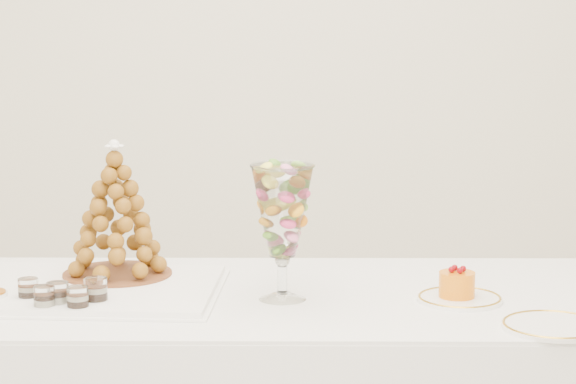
{
  "coord_description": "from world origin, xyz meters",
  "views": [
    {
      "loc": [
        0.13,
        -2.52,
        1.44
      ],
      "look_at": [
        0.08,
        0.22,
        0.97
      ],
      "focal_mm": 70.0,
      "sensor_mm": 36.0,
      "label": 1
    }
  ],
  "objects": [
    {
      "name": "lace_tray",
      "position": [
        -0.4,
        0.12,
        0.74
      ],
      "size": [
        0.62,
        0.48,
        0.02
      ],
      "primitive_type": "cube",
      "rotation": [
        0.0,
        0.0,
        -0.04
      ],
      "color": "white",
      "rests_on": "buffet_table"
    },
    {
      "name": "macaron_vase",
      "position": [
        0.07,
        0.08,
        0.94
      ],
      "size": [
        0.15,
        0.15,
        0.32
      ],
      "color": "white",
      "rests_on": "buffet_table"
    },
    {
      "name": "cake_plate",
      "position": [
        0.49,
        0.07,
        0.74
      ],
      "size": [
        0.2,
        0.2,
        0.01
      ],
      "primitive_type": "cylinder",
      "color": "white",
      "rests_on": "buffet_table"
    },
    {
      "name": "spare_plate",
      "position": [
        0.66,
        -0.16,
        0.74
      ],
      "size": [
        0.22,
        0.22,
        0.01
      ],
      "primitive_type": "cylinder",
      "color": "white",
      "rests_on": "buffet_table"
    },
    {
      "name": "verrine_a",
      "position": [
        -0.53,
        0.01,
        0.77
      ],
      "size": [
        0.05,
        0.05,
        0.06
      ],
      "primitive_type": "cylinder",
      "rotation": [
        0.0,
        0.0,
        -0.06
      ],
      "color": "white",
      "rests_on": "buffet_table"
    },
    {
      "name": "verrine_b",
      "position": [
        -0.45,
        -0.04,
        0.77
      ],
      "size": [
        0.06,
        0.06,
        0.07
      ],
      "primitive_type": "cylinder",
      "rotation": [
        0.0,
        0.0,
        -0.18
      ],
      "color": "white",
      "rests_on": "buffet_table"
    },
    {
      "name": "verrine_c",
      "position": [
        -0.36,
        -0.02,
        0.77
      ],
      "size": [
        0.06,
        0.06,
        0.07
      ],
      "primitive_type": "cylinder",
      "rotation": [
        0.0,
        0.0,
        0.15
      ],
      "color": "white",
      "rests_on": "buffet_table"
    },
    {
      "name": "verrine_d",
      "position": [
        -0.47,
        -0.07,
        0.77
      ],
      "size": [
        0.06,
        0.06,
        0.07
      ],
      "primitive_type": "cylinder",
      "rotation": [
        0.0,
        0.0,
        -0.21
      ],
      "color": "white",
      "rests_on": "buffet_table"
    },
    {
      "name": "verrine_e",
      "position": [
        -0.39,
        -0.07,
        0.77
      ],
      "size": [
        0.06,
        0.06,
        0.07
      ],
      "primitive_type": "cylinder",
      "rotation": [
        0.0,
        0.0,
        0.14
      ],
      "color": "white",
      "rests_on": "buffet_table"
    },
    {
      "name": "croquembouche",
      "position": [
        -0.35,
        0.23,
        0.92
      ],
      "size": [
        0.29,
        0.29,
        0.34
      ],
      "rotation": [
        0.0,
        0.0,
        0.3
      ],
      "color": "brown",
      "rests_on": "lace_tray"
    },
    {
      "name": "mousse_cake",
      "position": [
        0.48,
        0.07,
        0.77
      ],
      "size": [
        0.09,
        0.09,
        0.08
      ],
      "color": "orange",
      "rests_on": "cake_plate"
    }
  ]
}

